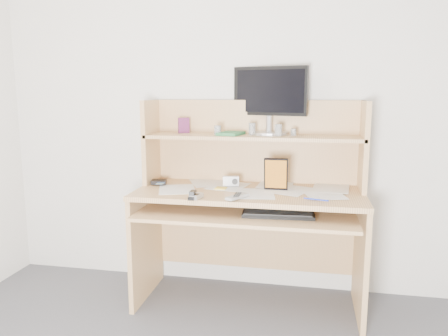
% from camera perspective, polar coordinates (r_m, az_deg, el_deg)
% --- Properties ---
extents(back_wall, '(3.60, 0.04, 2.50)m').
position_cam_1_polar(back_wall, '(2.96, 4.24, 7.89)').
color(back_wall, silver).
rests_on(back_wall, floor).
extents(desk, '(1.40, 0.70, 1.30)m').
position_cam_1_polar(desk, '(2.80, 3.51, -3.72)').
color(desk, tan).
rests_on(desk, floor).
extents(paper_clutter, '(1.32, 0.54, 0.01)m').
position_cam_1_polar(paper_clutter, '(2.71, 3.30, -2.91)').
color(paper_clutter, white).
rests_on(paper_clutter, desk).
extents(keyboard, '(0.42, 0.17, 0.03)m').
position_cam_1_polar(keyboard, '(2.53, 7.09, -5.97)').
color(keyboard, black).
rests_on(keyboard, desk).
extents(tv_remote, '(0.12, 0.17, 0.02)m').
position_cam_1_polar(tv_remote, '(2.49, 1.76, -3.75)').
color(tv_remote, gray).
rests_on(tv_remote, paper_clutter).
extents(flip_phone, '(0.07, 0.11, 0.03)m').
position_cam_1_polar(flip_phone, '(2.51, -3.65, -3.59)').
color(flip_phone, '#BABABC').
rests_on(flip_phone, paper_clutter).
extents(stapler, '(0.05, 0.13, 0.04)m').
position_cam_1_polar(stapler, '(2.51, -4.16, -3.42)').
color(stapler, black).
rests_on(stapler, paper_clutter).
extents(wallet, '(0.11, 0.10, 0.02)m').
position_cam_1_polar(wallet, '(2.91, -8.49, -1.79)').
color(wallet, black).
rests_on(wallet, paper_clutter).
extents(sticky_note_pad, '(0.07, 0.07, 0.01)m').
position_cam_1_polar(sticky_note_pad, '(2.75, -0.41, -2.67)').
color(sticky_note_pad, yellow).
rests_on(sticky_note_pad, desk).
extents(digital_camera, '(0.11, 0.06, 0.06)m').
position_cam_1_polar(digital_camera, '(2.81, 0.91, -1.69)').
color(digital_camera, '#ABABAD').
rests_on(digital_camera, paper_clutter).
extents(game_case, '(0.14, 0.02, 0.20)m').
position_cam_1_polar(game_case, '(2.69, 6.79, -0.79)').
color(game_case, black).
rests_on(game_case, paper_clutter).
extents(blue_pen, '(0.14, 0.05, 0.01)m').
position_cam_1_polar(blue_pen, '(2.50, 11.93, -4.04)').
color(blue_pen, '#182DB9').
rests_on(blue_pen, paper_clutter).
extents(card_box, '(0.08, 0.06, 0.10)m').
position_cam_1_polar(card_box, '(2.95, -5.29, 5.56)').
color(card_box, maroon).
rests_on(card_box, desk).
extents(shelf_book, '(0.17, 0.21, 0.02)m').
position_cam_1_polar(shelf_book, '(2.81, 0.91, 4.54)').
color(shelf_book, '#378A4F').
rests_on(shelf_book, desk).
extents(chip_stack_a, '(0.05, 0.05, 0.06)m').
position_cam_1_polar(chip_stack_a, '(2.80, -0.84, 4.95)').
color(chip_stack_a, black).
rests_on(chip_stack_a, desk).
extents(chip_stack_b, '(0.06, 0.06, 0.07)m').
position_cam_1_polar(chip_stack_b, '(2.75, 7.12, 4.93)').
color(chip_stack_b, white).
rests_on(chip_stack_b, desk).
extents(chip_stack_c, '(0.04, 0.04, 0.04)m').
position_cam_1_polar(chip_stack_c, '(2.80, 9.07, 4.66)').
color(chip_stack_c, black).
rests_on(chip_stack_c, desk).
extents(chip_stack_d, '(0.06, 0.06, 0.08)m').
position_cam_1_polar(chip_stack_d, '(2.80, 3.68, 5.11)').
color(chip_stack_d, silver).
rests_on(chip_stack_d, desk).
extents(monitor, '(0.49, 0.25, 0.43)m').
position_cam_1_polar(monitor, '(2.87, 5.99, 9.04)').
color(monitor, '#BCBCC1').
rests_on(monitor, desk).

